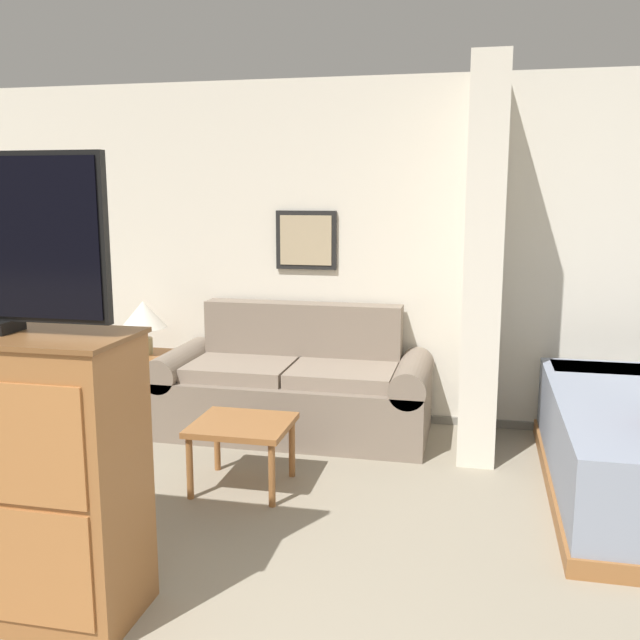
% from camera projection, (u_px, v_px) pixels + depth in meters
% --- Properties ---
extents(wall_back, '(7.01, 0.16, 2.60)m').
position_uv_depth(wall_back, '(379.00, 254.00, 5.45)').
color(wall_back, silver).
rests_on(wall_back, ground_plane).
extents(wall_partition_pillar, '(0.24, 0.88, 2.60)m').
position_uv_depth(wall_partition_pillar, '(483.00, 262.00, 4.80)').
color(wall_partition_pillar, silver).
rests_on(wall_partition_pillar, ground_plane).
extents(couch, '(2.01, 0.84, 0.93)m').
position_uv_depth(couch, '(294.00, 388.00, 5.28)').
color(couch, gray).
rests_on(couch, ground_plane).
extents(coffee_table, '(0.58, 0.53, 0.41)m').
position_uv_depth(coffee_table, '(242.00, 431.00, 4.27)').
color(coffee_table, '#996033').
rests_on(coffee_table, ground_plane).
extents(side_table, '(0.48, 0.48, 0.52)m').
position_uv_depth(side_table, '(146.00, 364.00, 5.55)').
color(side_table, '#996033').
rests_on(side_table, ground_plane).
extents(table_lamp, '(0.35, 0.35, 0.42)m').
position_uv_depth(table_lamp, '(144.00, 317.00, 5.48)').
color(table_lamp, tan).
rests_on(table_lamp, side_table).
extents(tv_dresser, '(1.20, 0.47, 1.21)m').
position_uv_depth(tv_dresser, '(0.00, 474.00, 2.98)').
color(tv_dresser, '#996033').
rests_on(tv_dresser, ground_plane).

